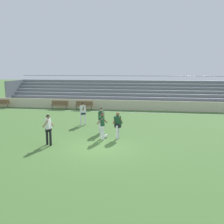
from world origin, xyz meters
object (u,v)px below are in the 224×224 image
object	(u,v)px
bench_far_right	(84,105)
player_white_dropping_back	(83,111)
bench_near_wall_gap	(1,103)
player_dark_wide_left	(102,124)
bench_centre_sideline	(60,104)
player_white_trailing_run	(48,127)
player_dark_deep_cover	(118,123)
player_dark_challenging	(101,118)
bleacher_stand	(122,93)
soccer_ball	(106,136)

from	to	relation	value
bench_far_right	player_white_dropping_back	xyz separation A→B (m)	(1.86, -6.96, 0.48)
bench_far_right	bench_near_wall_gap	size ratio (longest dim) A/B	1.00
player_dark_wide_left	player_white_dropping_back	size ratio (longest dim) A/B	0.95
bench_centre_sideline	player_dark_wide_left	world-z (taller)	player_dark_wide_left
player_white_trailing_run	player_dark_deep_cover	bearing A→B (deg)	29.36
player_white_dropping_back	player_dark_challenging	bearing A→B (deg)	-50.02
player_dark_deep_cover	player_white_dropping_back	distance (m)	4.67
bench_centre_sideline	bench_near_wall_gap	bearing A→B (deg)	180.00
player_white_trailing_run	player_dark_wide_left	bearing A→B (deg)	31.33
bleacher_stand	bench_far_right	size ratio (longest dim) A/B	14.84
bleacher_stand	bench_far_right	distance (m)	5.51
player_dark_deep_cover	player_dark_challenging	distance (m)	1.74
player_white_dropping_back	player_dark_challenging	world-z (taller)	player_white_dropping_back
player_dark_deep_cover	player_white_dropping_back	world-z (taller)	player_white_dropping_back
bench_near_wall_gap	player_white_trailing_run	bearing A→B (deg)	-49.26
bleacher_stand	player_white_trailing_run	distance (m)	16.78
bleacher_stand	player_dark_challenging	world-z (taller)	bleacher_stand
player_dark_challenging	bleacher_stand	bearing A→B (deg)	91.53
bleacher_stand	soccer_ball	world-z (taller)	bleacher_stand
bleacher_stand	player_white_dropping_back	world-z (taller)	bleacher_stand
soccer_ball	bench_far_right	bearing A→B (deg)	112.44
bleacher_stand	player_dark_wide_left	distance (m)	15.06
player_dark_challenging	soccer_ball	size ratio (longest dim) A/B	7.62
bleacher_stand	player_dark_deep_cover	bearing A→B (deg)	-83.69
player_dark_deep_cover	player_dark_wide_left	xyz separation A→B (m)	(-0.88, -0.37, 0.02)
bleacher_stand	bench_centre_sideline	xyz separation A→B (m)	(-6.02, -4.25, -0.92)
bleacher_stand	player_white_dropping_back	xyz separation A→B (m)	(-1.53, -11.21, -0.44)
bench_near_wall_gap	player_dark_wide_left	world-z (taller)	player_dark_wide_left
player_dark_deep_cover	player_dark_challenging	xyz separation A→B (m)	(-1.26, 1.20, 0.04)
bench_near_wall_gap	player_white_trailing_run	xyz separation A→B (m)	(10.69, -12.42, 0.48)
player_dark_wide_left	player_white_trailing_run	size ratio (longest dim) A/B	0.95
player_dark_deep_cover	player_dark_wide_left	size ratio (longest dim) A/B	0.99
bench_near_wall_gap	bench_centre_sideline	size ratio (longest dim) A/B	1.00
player_dark_deep_cover	player_white_dropping_back	xyz separation A→B (m)	(-3.15, 3.45, 0.07)
bench_near_wall_gap	player_dark_challenging	world-z (taller)	player_dark_challenging
bench_centre_sideline	bench_far_right	bearing A→B (deg)	0.00
bench_near_wall_gap	soccer_ball	bearing A→B (deg)	-37.44
player_white_trailing_run	player_dark_challenging	bearing A→B (deg)	54.28
player_dark_wide_left	player_dark_challenging	bearing A→B (deg)	103.55
bench_near_wall_gap	player_white_dropping_back	xyz separation A→B (m)	(11.11, -6.96, 0.48)
bench_near_wall_gap	soccer_ball	size ratio (longest dim) A/B	8.18
player_dark_challenging	player_dark_wide_left	bearing A→B (deg)	-76.45
bench_centre_sideline	player_dark_wide_left	xyz separation A→B (m)	(6.75, -10.78, 0.42)
bench_far_right	bench_centre_sideline	xyz separation A→B (m)	(-2.62, 0.00, 0.00)
player_dark_challenging	player_white_trailing_run	xyz separation A→B (m)	(-2.31, -3.21, 0.03)
player_dark_wide_left	soccer_ball	world-z (taller)	player_dark_wide_left
player_dark_deep_cover	player_dark_challenging	world-z (taller)	player_dark_challenging
player_dark_challenging	player_white_trailing_run	size ratio (longest dim) A/B	0.98
player_dark_deep_cover	player_dark_wide_left	world-z (taller)	player_dark_wide_left
bench_centre_sideline	soccer_ball	distance (m)	12.45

